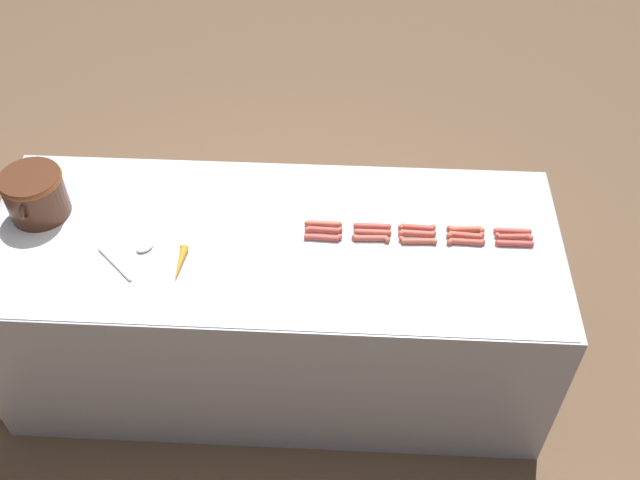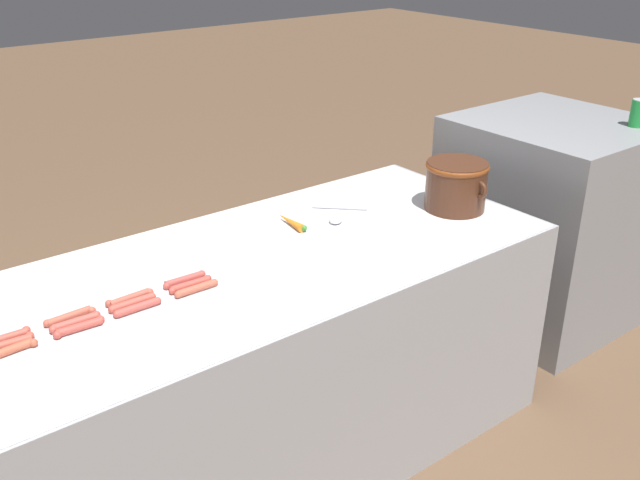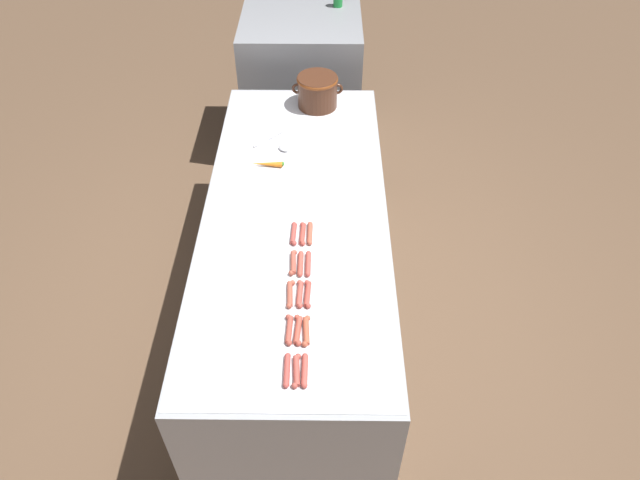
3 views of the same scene
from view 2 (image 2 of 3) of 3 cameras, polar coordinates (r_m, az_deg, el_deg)
ground_plane at (r=2.86m, az=-5.75°, el=-17.12°), size 20.00×20.00×0.00m
griddle_counter at (r=2.60m, az=-6.15°, el=-10.27°), size 0.91×2.28×0.83m
back_cabinet at (r=3.69m, az=17.84°, el=1.46°), size 0.85×0.82×1.02m
hot_dog_1 at (r=2.14m, az=-24.18°, el=-7.27°), size 0.03×0.15×0.02m
hot_dog_2 at (r=2.18m, az=-19.51°, el=-5.87°), size 0.03×0.15×0.02m
hot_dog_3 at (r=2.22m, az=-15.08°, el=-4.54°), size 0.03×0.15×0.02m
hot_dog_4 at (r=2.29m, az=-10.86°, el=-3.17°), size 0.03×0.15×0.02m
hot_dog_6 at (r=2.11m, az=-23.95°, el=-7.70°), size 0.03×0.15×0.02m
hot_dog_7 at (r=2.14m, az=-19.14°, el=-6.28°), size 0.03×0.15×0.02m
hot_dog_8 at (r=2.19m, az=-14.89°, el=-4.93°), size 0.02×0.15×0.02m
hot_dog_9 at (r=2.26m, az=-10.41°, el=-3.55°), size 0.03×0.15×0.02m
hot_dog_11 at (r=2.08m, az=-23.80°, el=-8.15°), size 0.03×0.15×0.02m
hot_dog_12 at (r=2.12m, az=-18.84°, el=-6.66°), size 0.03×0.15×0.02m
hot_dog_13 at (r=2.17m, az=-14.50°, el=-5.29°), size 0.02×0.15×0.02m
hot_dog_14 at (r=2.23m, az=-9.93°, el=-3.87°), size 0.03×0.15×0.02m
bean_pot at (r=2.83m, az=10.92°, el=4.54°), size 0.31×0.25×0.19m
serving_spoon at (r=2.73m, az=1.39°, el=1.96°), size 0.22×0.22×0.02m
carrot at (r=2.66m, az=-2.37°, el=1.50°), size 0.18×0.04×0.03m
soda_can at (r=3.54m, az=24.24°, el=9.32°), size 0.07×0.07×0.13m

